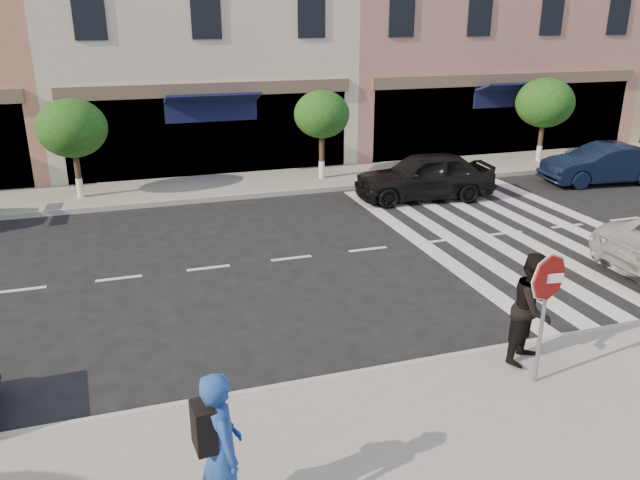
{
  "coord_description": "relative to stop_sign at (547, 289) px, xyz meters",
  "views": [
    {
      "loc": [
        -3.67,
        -9.57,
        5.52
      ],
      "look_at": [
        -0.13,
        1.33,
        1.4
      ],
      "focal_mm": 35.0,
      "sensor_mm": 36.0,
      "label": 1
    }
  ],
  "objects": [
    {
      "name": "stop_sign",
      "position": [
        0.0,
        0.0,
        0.0
      ],
      "size": [
        0.75,
        0.15,
        2.15
      ],
      "rotation": [
        0.0,
        0.0,
        -0.14
      ],
      "color": "gray",
      "rests_on": "sidewalk_near"
    },
    {
      "name": "walker",
      "position": [
        0.3,
        0.62,
        -0.65
      ],
      "size": [
        1.14,
        1.07,
        1.87
      ],
      "primitive_type": "imported",
      "rotation": [
        0.0,
        0.0,
        0.53
      ],
      "color": "black",
      "rests_on": "sidewalk_near"
    },
    {
      "name": "building_centre",
      "position": [
        -2.61,
        19.62,
        3.77
      ],
      "size": [
        11.0,
        9.0,
        11.0
      ],
      "primitive_type": "cube",
      "color": "beige",
      "rests_on": "ground"
    },
    {
      "name": "street_tree_wb",
      "position": [
        -7.11,
        13.42,
        0.57
      ],
      "size": [
        2.1,
        2.1,
        3.06
      ],
      "color": "#473323",
      "rests_on": "sidewalk_far"
    },
    {
      "name": "sidewalk_far",
      "position": [
        -2.11,
        13.62,
        -1.66
      ],
      "size": [
        60.0,
        3.0,
        0.15
      ],
      "primitive_type": "cube",
      "color": "gray",
      "rests_on": "ground"
    },
    {
      "name": "street_tree_ea",
      "position": [
        9.89,
        13.42,
        0.66
      ],
      "size": [
        2.2,
        2.2,
        3.19
      ],
      "color": "#473323",
      "rests_on": "sidewalk_far"
    },
    {
      "name": "sidewalk_near",
      "position": [
        -2.11,
        -1.13,
        -1.66
      ],
      "size": [
        60.0,
        4.5,
        0.15
      ],
      "primitive_type": "cube",
      "color": "gray",
      "rests_on": "ground"
    },
    {
      "name": "car_far_mid",
      "position": [
        3.31,
        10.38,
        -0.98
      ],
      "size": [
        4.58,
        2.23,
        1.51
      ],
      "primitive_type": "imported",
      "rotation": [
        0.0,
        0.0,
        -1.67
      ],
      "color": "black",
      "rests_on": "ground"
    },
    {
      "name": "street_tree_c",
      "position": [
        0.89,
        13.42,
        0.62
      ],
      "size": [
        1.9,
        1.9,
        3.04
      ],
      "color": "#473323",
      "rests_on": "sidewalk_far"
    },
    {
      "name": "ground",
      "position": [
        -2.11,
        2.62,
        -1.73
      ],
      "size": [
        120.0,
        120.0,
        0.0
      ],
      "primitive_type": "plane",
      "color": "black",
      "rests_on": "ground"
    },
    {
      "name": "car_far_right",
      "position": [
        10.13,
        10.22,
        -1.04
      ],
      "size": [
        4.33,
        1.96,
        1.38
      ],
      "primitive_type": "imported",
      "rotation": [
        0.0,
        0.0,
        -1.69
      ],
      "color": "black",
      "rests_on": "ground"
    },
    {
      "name": "photographer",
      "position": [
        -5.07,
        -1.3,
        -0.64
      ],
      "size": [
        0.51,
        0.73,
        1.88
      ],
      "primitive_type": "imported",
      "rotation": [
        0.0,
        0.0,
        1.67
      ],
      "color": "#214599",
      "rests_on": "sidewalk_near"
    }
  ]
}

